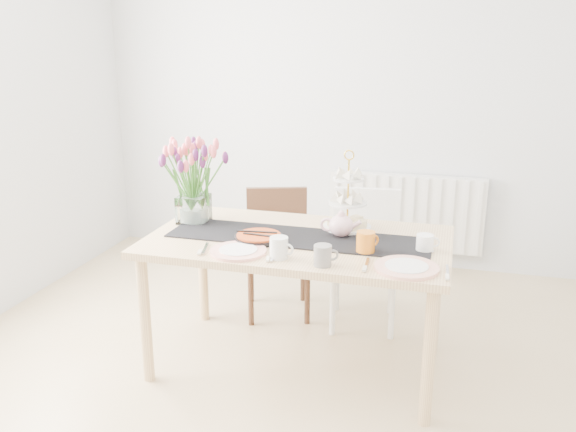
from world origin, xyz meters
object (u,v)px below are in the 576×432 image
(mug_white, at_px, (279,248))
(mug_orange, at_px, (366,242))
(mug_grey, at_px, (323,255))
(plate_left, at_px, (238,251))
(plate_right, at_px, (406,268))
(teapot, at_px, (341,226))
(tart_tin, at_px, (259,237))
(chair_white, at_px, (365,247))
(dining_table, at_px, (298,252))
(radiator, at_px, (405,212))
(chair_brown, at_px, (277,242))
(tulip_vase, at_px, (192,167))
(cream_jug, at_px, (425,243))
(cake_stand, at_px, (348,210))

(mug_white, height_order, mug_orange, mug_orange)
(mug_grey, distance_m, plate_left, 0.45)
(mug_white, distance_m, plate_right, 0.61)
(teapot, distance_m, tart_tin, 0.44)
(chair_white, relative_size, tart_tin, 3.25)
(dining_table, distance_m, plate_right, 0.67)
(radiator, relative_size, mug_orange, 10.87)
(mug_grey, bearing_deg, teapot, 68.22)
(dining_table, height_order, mug_orange, mug_orange)
(dining_table, height_order, chair_brown, chair_brown)
(teapot, bearing_deg, mug_grey, -93.51)
(tulip_vase, height_order, cream_jug, tulip_vase)
(teapot, distance_m, mug_white, 0.45)
(plate_left, bearing_deg, radiator, 71.63)
(radiator, height_order, plate_right, plate_right)
(tart_tin, bearing_deg, mug_white, -52.16)
(chair_white, relative_size, plate_right, 2.84)
(cake_stand, relative_size, mug_orange, 3.58)
(tart_tin, bearing_deg, radiator, 70.72)
(tart_tin, bearing_deg, dining_table, 23.42)
(radiator, bearing_deg, dining_table, -104.22)
(dining_table, bearing_deg, plate_left, -128.14)
(radiator, bearing_deg, chair_brown, -126.37)
(tart_tin, bearing_deg, teapot, 21.31)
(chair_brown, height_order, tulip_vase, tulip_vase)
(chair_white, height_order, cake_stand, cake_stand)
(chair_brown, xyz_separation_m, mug_grey, (0.53, -1.04, 0.33))
(chair_brown, distance_m, mug_grey, 1.21)
(chair_white, bearing_deg, tulip_vase, -155.90)
(mug_white, bearing_deg, tulip_vase, 159.04)
(cream_jug, relative_size, plate_right, 0.29)
(dining_table, distance_m, cake_stand, 0.37)
(radiator, distance_m, chair_brown, 1.26)
(cream_jug, bearing_deg, dining_table, 164.62)
(tart_tin, bearing_deg, cream_jug, 3.93)
(radiator, distance_m, mug_white, 2.09)
(teapot, relative_size, cream_jug, 2.44)
(cream_jug, height_order, mug_white, mug_white)
(dining_table, bearing_deg, mug_grey, -59.11)
(plate_right, bearing_deg, cake_stand, 125.64)
(chair_white, height_order, cream_jug, chair_white)
(tulip_vase, bearing_deg, mug_grey, -28.61)
(tart_tin, bearing_deg, chair_brown, 99.34)
(mug_grey, bearing_deg, dining_table, 99.75)
(cake_stand, relative_size, plate_left, 1.39)
(tart_tin, distance_m, plate_left, 0.21)
(dining_table, relative_size, tart_tin, 6.10)
(mug_white, xyz_separation_m, mug_orange, (0.39, 0.19, 0.00))
(chair_white, distance_m, mug_orange, 0.87)
(tart_tin, height_order, plate_left, tart_tin)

